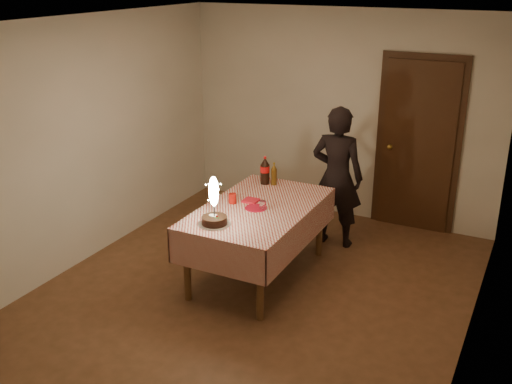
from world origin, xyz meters
TOP-DOWN VIEW (x-y plane):
  - ground at (0.00, 0.00)m, footprint 4.00×4.50m
  - room_shell at (0.03, 0.08)m, footprint 4.04×4.54m
  - dining_table at (-0.12, 0.23)m, footprint 1.02×1.72m
  - birthday_cake at (-0.29, -0.35)m, footprint 0.30×0.30m
  - red_plate at (-0.12, 0.17)m, footprint 0.22×0.22m
  - red_cup at (-0.40, 0.20)m, footprint 0.08×0.08m
  - clear_cup at (-0.05, 0.18)m, footprint 0.07×0.07m
  - napkin_stack at (-0.26, 0.32)m, footprint 0.15×0.15m
  - cola_bottle at (-0.36, 0.87)m, footprint 0.10×0.10m
  - amber_bottle_left at (-0.26, 0.89)m, footprint 0.06×0.06m
  - photographer at (0.31, 1.34)m, footprint 0.61×0.45m

SIDE VIEW (x-z plane):
  - ground at x=0.00m, z-range -0.01..0.01m
  - dining_table at x=-0.12m, z-range 0.28..1.06m
  - red_plate at x=-0.12m, z-range 0.78..0.78m
  - napkin_stack at x=-0.26m, z-range 0.78..0.80m
  - photographer at x=0.31m, z-range 0.00..1.63m
  - clear_cup at x=-0.05m, z-range 0.78..0.87m
  - red_cup at x=-0.40m, z-range 0.78..0.88m
  - amber_bottle_left at x=-0.26m, z-range 0.77..1.02m
  - birthday_cake at x=-0.29m, z-range 0.68..1.15m
  - cola_bottle at x=-0.36m, z-range 0.77..1.09m
  - room_shell at x=0.03m, z-range 0.34..2.96m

